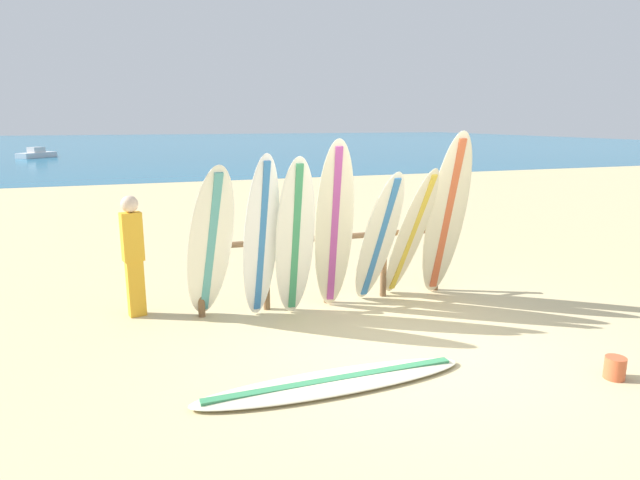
# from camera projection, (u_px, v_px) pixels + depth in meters

# --- Properties ---
(ground_plane) EXTENTS (120.00, 120.00, 0.00)m
(ground_plane) POSITION_uv_depth(u_px,v_px,m) (416.00, 346.00, 6.16)
(ground_plane) COLOR #CCB784
(ocean_water) EXTENTS (120.00, 80.00, 0.01)m
(ocean_water) POSITION_uv_depth(u_px,v_px,m) (157.00, 143.00, 59.66)
(ocean_water) COLOR #196B93
(ocean_water) RESTS_ON ground
(surfboard_rack) EXTENTS (3.57, 0.09, 1.08)m
(surfboard_rack) POSITION_uv_depth(u_px,v_px,m) (327.00, 256.00, 7.50)
(surfboard_rack) COLOR brown
(surfboard_rack) RESTS_ON ground
(surfboard_leaning_far_left) EXTENTS (0.71, 1.07, 2.05)m
(surfboard_leaning_far_left) POSITION_uv_depth(u_px,v_px,m) (210.00, 245.00, 6.58)
(surfboard_leaning_far_left) COLOR white
(surfboard_leaning_far_left) RESTS_ON ground
(surfboard_leaning_left) EXTENTS (0.55, 0.61, 2.14)m
(surfboard_leaning_left) POSITION_uv_depth(u_px,v_px,m) (261.00, 238.00, 6.76)
(surfboard_leaning_left) COLOR white
(surfboard_leaning_left) RESTS_ON ground
(surfboard_leaning_center_left) EXTENTS (0.50, 0.53, 2.10)m
(surfboard_leaning_center_left) POSITION_uv_depth(u_px,v_px,m) (295.00, 239.00, 6.82)
(surfboard_leaning_center_left) COLOR white
(surfboard_leaning_center_left) RESTS_ON ground
(surfboard_leaning_center) EXTENTS (0.60, 0.71, 2.30)m
(surfboard_leaning_center) POSITION_uv_depth(u_px,v_px,m) (334.00, 227.00, 7.04)
(surfboard_leaning_center) COLOR beige
(surfboard_leaning_center) RESTS_ON ground
(surfboard_leaning_center_right) EXTENTS (0.62, 0.96, 1.90)m
(surfboard_leaning_center_right) POSITION_uv_depth(u_px,v_px,m) (379.00, 239.00, 7.26)
(surfboard_leaning_center_right) COLOR silver
(surfboard_leaning_center_right) RESTS_ON ground
(surfboard_leaning_right) EXTENTS (0.63, 1.04, 1.93)m
(surfboard_leaning_right) POSITION_uv_depth(u_px,v_px,m) (411.00, 235.00, 7.50)
(surfboard_leaning_right) COLOR beige
(surfboard_leaning_right) RESTS_ON ground
(surfboard_leaning_far_right) EXTENTS (0.65, 0.88, 2.39)m
(surfboard_leaning_far_right) POSITION_uv_depth(u_px,v_px,m) (446.00, 217.00, 7.51)
(surfboard_leaning_far_right) COLOR beige
(surfboard_leaning_far_right) RESTS_ON ground
(surfboard_lying_on_sand) EXTENTS (2.77, 0.59, 0.08)m
(surfboard_lying_on_sand) POSITION_uv_depth(u_px,v_px,m) (333.00, 382.00, 5.24)
(surfboard_lying_on_sand) COLOR beige
(surfboard_lying_on_sand) RESTS_ON ground
(beachgoer_standing) EXTENTS (0.29, 0.22, 1.59)m
(beachgoer_standing) POSITION_uv_depth(u_px,v_px,m) (133.00, 251.00, 6.94)
(beachgoer_standing) COLOR gold
(beachgoer_standing) RESTS_ON ground
(small_boat_offshore) EXTENTS (2.39, 2.72, 0.71)m
(small_boat_offshore) POSITION_uv_depth(u_px,v_px,m) (37.00, 154.00, 36.99)
(small_boat_offshore) COLOR silver
(small_boat_offshore) RESTS_ON ocean_water
(sand_bucket) EXTENTS (0.20, 0.20, 0.22)m
(sand_bucket) POSITION_uv_depth(u_px,v_px,m) (615.00, 368.00, 5.37)
(sand_bucket) COLOR #CC5933
(sand_bucket) RESTS_ON ground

